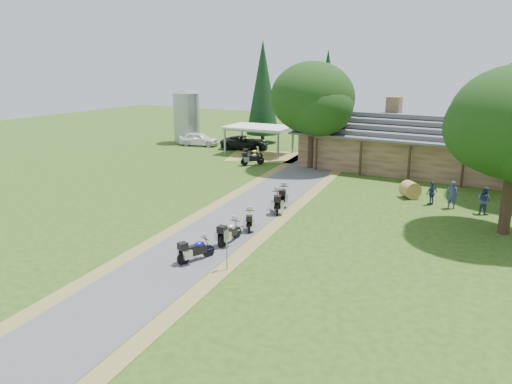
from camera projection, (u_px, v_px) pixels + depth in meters
The scene contains 22 objects.
ground at pixel (202, 242), 26.62m from camera, with size 120.00×120.00×0.00m, color #294914.
driveway at pixel (235, 221), 30.20m from camera, with size 46.00×46.00×0.00m, color #4C4C4E.
lodge at pixel (423, 143), 43.06m from camera, with size 21.40×9.40×4.90m, color brown, non-canonical shape.
silo at pixel (187, 116), 57.65m from camera, with size 3.03×3.03×6.15m, color gray.
carport at pixel (259, 140), 50.98m from camera, with size 6.57×4.38×2.85m, color white, non-canonical shape.
car_white_sedan at pixel (199, 137), 55.87m from camera, with size 5.63×2.38×1.88m, color white.
car_dark_suv at pixel (245, 139), 53.69m from camera, with size 5.65×2.40×2.16m, color black.
motorcycle_row_a at pixel (196, 249), 24.02m from camera, with size 1.84×0.60×1.26m, color #16138B, non-canonical shape.
motorcycle_row_b at pixel (230, 231), 26.38m from camera, with size 1.95×0.64×1.33m, color #AAADB2, non-canonical shape.
motorcycle_row_c at pixel (249, 219), 28.54m from camera, with size 1.72×0.56×1.18m, color #DECB07, non-canonical shape.
motorcycle_row_d at pixel (277, 201), 31.81m from camera, with size 2.12×0.69×1.45m, color #CD4325, non-canonical shape.
motorcycle_row_e at pixel (283, 195), 33.29m from camera, with size 2.02×0.66×1.38m, color black, non-canonical shape.
motorcycle_carport_a at pixel (253, 153), 48.15m from camera, with size 1.82×0.59×1.25m, color yellow, non-canonical shape.
motorcycle_carport_b at pixel (252, 158), 45.76m from camera, with size 2.00×0.65×1.37m, color slate, non-canonical shape.
person_a at pixel (452, 192), 32.39m from camera, with size 0.62×0.44×2.17m, color navy.
person_b at pixel (484, 198), 31.28m from camera, with size 0.59×0.43×2.08m, color navy.
person_c at pixel (432, 191), 33.24m from camera, with size 0.54×0.39×1.90m, color navy.
hay_bale at pixel (410, 190), 34.98m from camera, with size 1.18×1.18×1.08m, color #A6813D.
sign_post at pixel (227, 250), 22.90m from camera, with size 0.35×0.06×1.94m, color gray, non-canonical shape.
oak_lodge_left at pixel (312, 112), 43.42m from camera, with size 7.33×7.33×10.03m, color black, non-canonical shape.
cedar_near at pixel (327, 103), 49.85m from camera, with size 3.45×3.45×10.40m, color black.
cedar_far at pixel (263, 92), 56.84m from camera, with size 3.77×3.77×11.58m, color black.
Camera 1 is at (15.11, -20.14, 9.50)m, focal length 35.00 mm.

